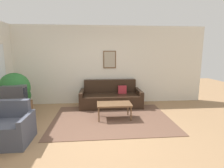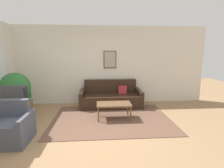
# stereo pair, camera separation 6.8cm
# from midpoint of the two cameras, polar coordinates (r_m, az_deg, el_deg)

# --- Properties ---
(ground_plane) EXTENTS (16.00, 16.00, 0.00)m
(ground_plane) POSITION_cam_midpoint_polar(r_m,az_deg,el_deg) (4.00, -7.44, -16.43)
(ground_plane) COLOR #997551
(area_rug) EXTENTS (3.17, 2.33, 0.01)m
(area_rug) POSITION_cam_midpoint_polar(r_m,az_deg,el_deg) (4.87, -0.46, -11.26)
(area_rug) COLOR brown
(area_rug) RESTS_ON ground_plane
(wall_back) EXTENTS (8.00, 0.09, 2.70)m
(wall_back) POSITION_cam_midpoint_polar(r_m,az_deg,el_deg) (6.19, -6.72, 6.10)
(wall_back) COLOR silver
(wall_back) RESTS_ON ground_plane
(couch) EXTENTS (2.03, 0.90, 0.86)m
(couch) POSITION_cam_midpoint_polar(r_m,az_deg,el_deg) (5.92, -0.76, -4.43)
(couch) COLOR black
(couch) RESTS_ON ground_plane
(coffee_table) EXTENTS (0.92, 0.53, 0.44)m
(coffee_table) POSITION_cam_midpoint_polar(r_m,az_deg,el_deg) (4.76, 0.31, -6.82)
(coffee_table) COLOR brown
(coffee_table) RESTS_ON ground_plane
(tv_stand) EXTENTS (0.70, 0.52, 0.53)m
(tv_stand) POSITION_cam_midpoint_polar(r_m,az_deg,el_deg) (5.23, -29.19, -8.06)
(tv_stand) COLOR brown
(tv_stand) RESTS_ON ground_plane
(tv) EXTENTS (0.56, 0.28, 0.44)m
(tv) POSITION_cam_midpoint_polar(r_m,az_deg,el_deg) (5.11, -29.64, -2.88)
(tv) COLOR #424247
(tv) RESTS_ON tv_stand
(armchair) EXTENTS (0.81, 0.76, 0.82)m
(armchair) POSITION_cam_midpoint_polar(r_m,az_deg,el_deg) (4.16, -30.84, -12.49)
(armchair) COLOR #474C5B
(armchair) RESTS_ON ground_plane
(potted_plant_tall) EXTENTS (0.81, 0.81, 1.25)m
(potted_plant_tall) POSITION_cam_midpoint_polar(r_m,az_deg,el_deg) (5.52, -29.46, -1.28)
(potted_plant_tall) COLOR slate
(potted_plant_tall) RESTS_ON ground_plane
(potted_plant_by_window) EXTENTS (0.48, 0.48, 0.76)m
(potted_plant_by_window) POSITION_cam_midpoint_polar(r_m,az_deg,el_deg) (5.92, -27.46, -3.76)
(potted_plant_by_window) COLOR slate
(potted_plant_by_window) RESTS_ON ground_plane
(potted_plant_small) EXTENTS (0.63, 0.63, 0.92)m
(potted_plant_small) POSITION_cam_midpoint_polar(r_m,az_deg,el_deg) (5.82, -30.14, -3.15)
(potted_plant_small) COLOR #935638
(potted_plant_small) RESTS_ON ground_plane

